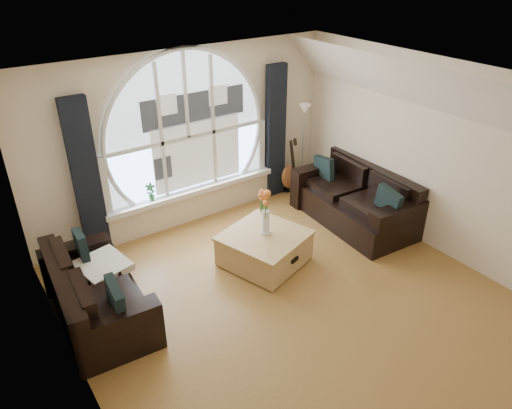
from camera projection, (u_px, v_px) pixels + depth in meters
The scene contains 20 objects.
ground at pixel (297, 307), 5.92m from camera, with size 5.00×5.50×0.01m, color brown.
ceiling at pixel (309, 92), 4.62m from camera, with size 5.00×5.50×0.01m, color silver.
wall_back at pixel (187, 139), 7.25m from camera, with size 5.00×0.01×2.70m, color beige.
wall_left at pixel (73, 297), 4.02m from camera, with size 0.01×5.50×2.70m, color beige.
wall_right at pixel (444, 161), 6.52m from camera, with size 0.01×5.50×2.70m, color beige.
attic_slope at pixel (444, 92), 5.88m from camera, with size 0.92×5.50×0.72m, color silver.
arched_window at pixel (186, 122), 7.09m from camera, with size 2.60×0.06×2.15m, color silver.
window_sill at pixel (193, 191), 7.58m from camera, with size 2.90×0.22×0.08m, color white.
window_frame at pixel (187, 123), 7.07m from camera, with size 2.76×0.08×2.15m, color white.
neighbor_house at pixel (196, 129), 7.22m from camera, with size 1.70×0.02×1.50m, color silver.
curtain_left at pixel (86, 180), 6.46m from camera, with size 0.35×0.12×2.30m, color black.
curtain_right at pixel (275, 133), 8.06m from camera, with size 0.35×0.12×2.30m, color black.
sofa_left at pixel (96, 290), 5.59m from camera, with size 0.89×1.78×0.79m, color black.
sofa_right at pixel (354, 200), 7.54m from camera, with size 0.99×1.98×0.88m, color black.
coffee_chest at pixel (264, 247), 6.64m from camera, with size 1.03×1.03×0.50m, color tan.
throw_blanket at pixel (103, 266), 5.83m from camera, with size 0.55×0.55×0.10m, color silver.
vase_flowers at pixel (266, 208), 6.38m from camera, with size 0.24×0.24×0.70m, color white.
floor_lamp at pixel (303, 149), 8.35m from camera, with size 0.24×0.24×1.60m, color #B2B2B2.
guitar at pixel (290, 165), 8.41m from camera, with size 0.36×0.24×1.06m, color #975428.
potted_plant at pixel (151, 192), 7.14m from camera, with size 0.15×0.10×0.29m, color #1E6023.
Camera 1 is at (-3.03, -3.46, 3.97)m, focal length 33.49 mm.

